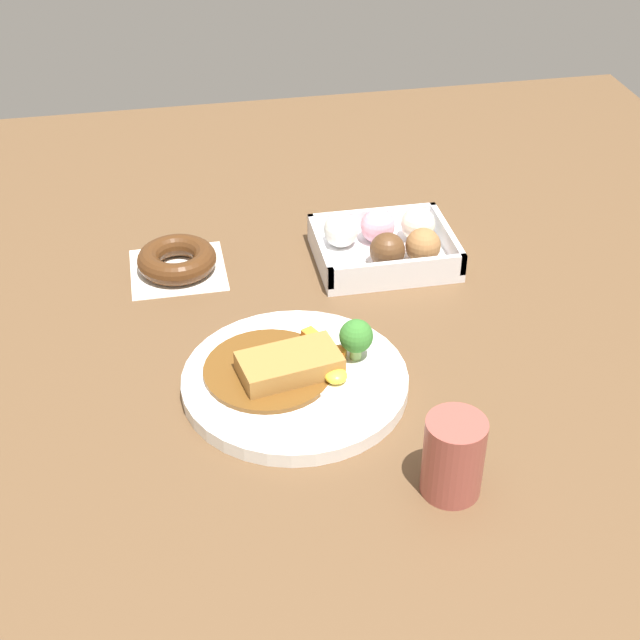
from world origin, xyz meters
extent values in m
plane|color=brown|center=(0.00, 0.00, 0.00)|extent=(1.60, 1.60, 0.00)
cylinder|color=white|center=(0.00, 0.06, 0.01)|extent=(0.26, 0.26, 0.02)
cylinder|color=brown|center=(0.03, 0.05, 0.02)|extent=(0.15, 0.15, 0.01)
cube|color=#A87538|center=(0.01, 0.06, 0.04)|extent=(0.12, 0.08, 0.02)
cylinder|color=white|center=(-0.04, 0.09, 0.02)|extent=(0.06, 0.06, 0.00)
ellipsoid|color=yellow|center=(-0.04, 0.09, 0.03)|extent=(0.03, 0.03, 0.01)
cylinder|color=#8CB766|center=(-0.08, 0.04, 0.03)|extent=(0.01, 0.01, 0.02)
sphere|color=#387A2D|center=(-0.08, 0.04, 0.05)|extent=(0.04, 0.04, 0.04)
cube|color=orange|center=(-0.03, 0.00, 0.03)|extent=(0.02, 0.02, 0.02)
cube|color=orange|center=(-0.06, 0.04, 0.03)|extent=(0.02, 0.02, 0.01)
cube|color=white|center=(-0.17, -0.19, 0.01)|extent=(0.19, 0.15, 0.01)
cube|color=white|center=(-0.26, -0.19, 0.03)|extent=(0.01, 0.15, 0.03)
cube|color=white|center=(-0.08, -0.19, 0.03)|extent=(0.01, 0.15, 0.03)
cube|color=white|center=(-0.17, -0.26, 0.03)|extent=(0.19, 0.01, 0.03)
cube|color=white|center=(-0.17, -0.12, 0.03)|extent=(0.19, 0.01, 0.03)
sphere|color=#EFE5C6|center=(-0.23, -0.22, 0.04)|extent=(0.05, 0.05, 0.05)
sphere|color=pink|center=(-0.17, -0.22, 0.04)|extent=(0.05, 0.05, 0.05)
sphere|color=silver|center=(-0.11, -0.22, 0.04)|extent=(0.05, 0.05, 0.05)
sphere|color=#9E6B3D|center=(-0.22, -0.16, 0.04)|extent=(0.05, 0.05, 0.05)
sphere|color=brown|center=(-0.17, -0.16, 0.04)|extent=(0.05, 0.05, 0.05)
cube|color=white|center=(0.12, -0.22, 0.00)|extent=(0.13, 0.13, 0.00)
torus|color=#4C2B14|center=(0.12, -0.22, 0.02)|extent=(0.11, 0.11, 0.03)
cylinder|color=#9E4C42|center=(-0.13, 0.25, 0.05)|extent=(0.06, 0.06, 0.09)
camera|label=1|loc=(0.13, 0.88, 0.69)|focal=51.76mm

